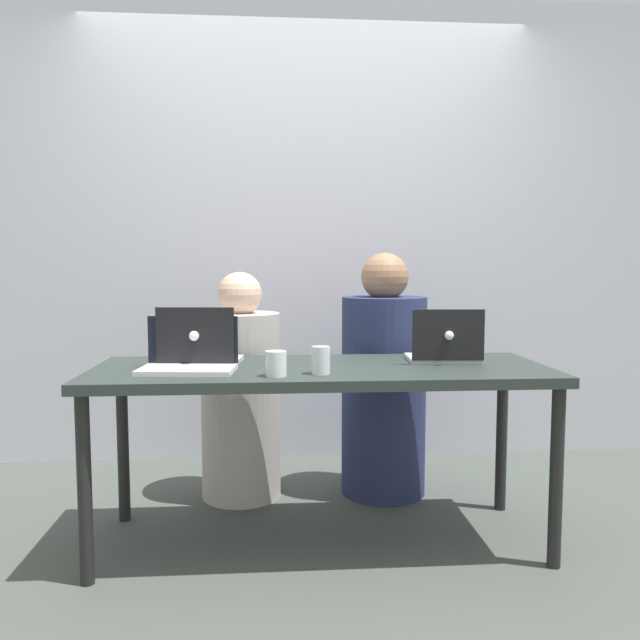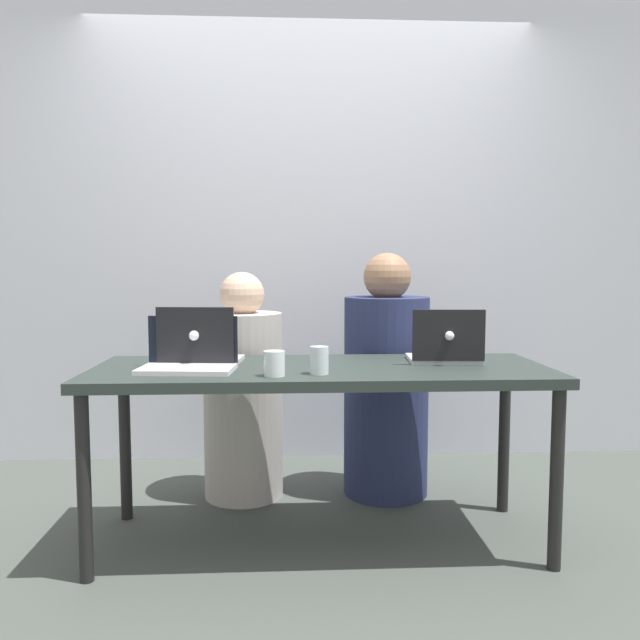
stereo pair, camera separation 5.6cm
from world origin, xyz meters
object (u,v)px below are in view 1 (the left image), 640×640
person_on_left (241,398)px  person_on_right (384,387)px  laptop_back_left (200,352)px  laptop_back_right (444,350)px  water_glass_center (321,362)px  laptop_front_left (189,359)px  water_glass_left (276,365)px

person_on_left → person_on_right: size_ratio=0.92×
laptop_back_left → laptop_back_right: 1.01m
person_on_right → water_glass_center: 0.84m
laptop_back_left → water_glass_center: size_ratio=3.22×
laptop_front_left → water_glass_left: size_ratio=4.03×
water_glass_center → laptop_front_left: bearing=166.9°
person_on_left → laptop_front_left: size_ratio=2.94×
person_on_left → laptop_front_left: (-0.16, -0.60, 0.28)m
person_on_left → laptop_back_left: bearing=69.8°
laptop_back_right → laptop_back_left: bearing=3.5°
laptop_back_right → water_glass_left: (-0.70, -0.28, -0.01)m
laptop_back_right → water_glass_left: size_ratio=3.31×
laptop_back_left → laptop_front_left: (-0.02, -0.14, -0.01)m
person_on_left → person_on_right: person_on_right is taller
water_glass_center → water_glass_left: water_glass_center is taller
laptop_back_left → laptop_back_right: laptop_back_left is taller
laptop_back_right → water_glass_center: bearing=28.7°
laptop_back_left → laptop_back_right: bearing=-174.2°
laptop_front_left → laptop_back_right: laptop_back_right is taller
laptop_back_right → water_glass_center: 0.59m
person_on_left → water_glass_center: person_on_left is taller
person_on_left → water_glass_center: size_ratio=10.60×
person_on_left → water_glass_center: 0.84m
laptop_back_left → laptop_front_left: size_ratio=0.89×
person_on_right → laptop_back_right: size_ratio=3.88×
person_on_right → laptop_front_left: 1.08m
person_on_left → water_glass_left: (0.17, -0.75, 0.28)m
laptop_front_left → water_glass_left: bearing=-18.7°
water_glass_center → person_on_right: bearing=63.0°
laptop_back_right → water_glass_center: laptop_back_right is taller
person_on_right → laptop_back_left: size_ratio=3.56×
person_on_right → laptop_front_left: size_ratio=3.19×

